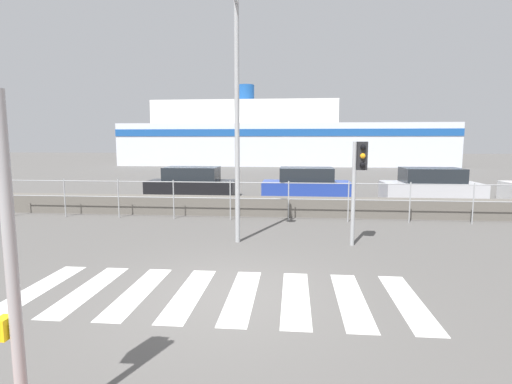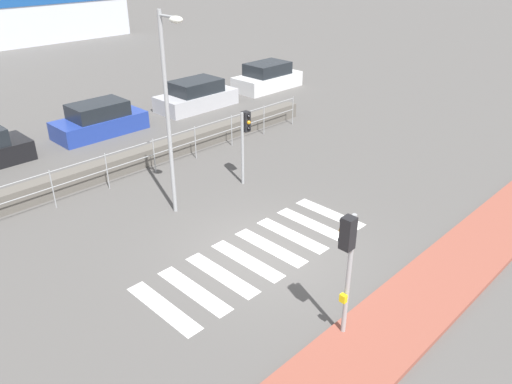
# 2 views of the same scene
# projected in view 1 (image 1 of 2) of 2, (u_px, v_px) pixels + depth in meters

# --- Properties ---
(ground_plane) EXTENTS (160.00, 160.00, 0.00)m
(ground_plane) POSITION_uv_depth(u_px,v_px,m) (226.00, 295.00, 6.71)
(ground_plane) COLOR #565451
(crosswalk) EXTENTS (6.75, 2.40, 0.01)m
(crosswalk) POSITION_uv_depth(u_px,v_px,m) (215.00, 294.00, 6.73)
(crosswalk) COLOR silver
(crosswalk) RESTS_ON ground_plane
(seawall) EXTENTS (19.02, 0.55, 0.65)m
(seawall) POSITION_uv_depth(u_px,v_px,m) (261.00, 206.00, 13.87)
(seawall) COLOR #605B54
(seawall) RESTS_ON ground_plane
(harbor_fence) EXTENTS (17.16, 0.04, 1.30)m
(harbor_fence) POSITION_uv_depth(u_px,v_px,m) (259.00, 195.00, 12.94)
(harbor_fence) COLOR #9EA0A3
(harbor_fence) RESTS_ON ground_plane
(traffic_light_far) EXTENTS (0.34, 0.32, 2.56)m
(traffic_light_far) POSITION_uv_depth(u_px,v_px,m) (359.00, 170.00, 9.65)
(traffic_light_far) COLOR #9EA0A3
(traffic_light_far) RESTS_ON ground_plane
(streetlamp) EXTENTS (0.32, 0.98, 6.00)m
(streetlamp) POSITION_uv_depth(u_px,v_px,m) (236.00, 94.00, 9.61)
(streetlamp) COLOR #9EA0A3
(streetlamp) RESTS_ON ground_plane
(ferry_boat) EXTENTS (34.54, 7.83, 8.61)m
(ferry_boat) POSITION_uv_depth(u_px,v_px,m) (276.00, 138.00, 43.56)
(ferry_boat) COLOR silver
(ferry_boat) RESTS_ON ground_plane
(parked_car_black) EXTENTS (4.03, 1.73, 1.39)m
(parked_car_black) POSITION_uv_depth(u_px,v_px,m) (192.00, 184.00, 18.39)
(parked_car_black) COLOR black
(parked_car_black) RESTS_ON ground_plane
(parked_car_blue) EXTENTS (3.92, 1.74, 1.40)m
(parked_car_blue) POSITION_uv_depth(u_px,v_px,m) (306.00, 185.00, 17.91)
(parked_car_blue) COLOR #233D9E
(parked_car_blue) RESTS_ON ground_plane
(parked_car_silver) EXTENTS (4.09, 1.88, 1.42)m
(parked_car_silver) POSITION_uv_depth(u_px,v_px,m) (431.00, 187.00, 17.40)
(parked_car_silver) COLOR #BCBCC1
(parked_car_silver) RESTS_ON ground_plane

